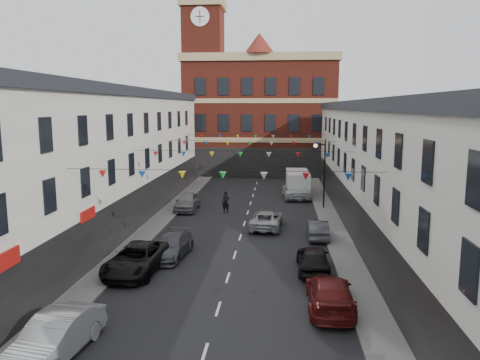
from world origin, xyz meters
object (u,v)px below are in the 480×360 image
(car_left_c, at_px, (137,259))
(car_right_d, at_px, (313,259))
(car_left_d, at_px, (171,246))
(moving_car, at_px, (266,219))
(car_right_f, at_px, (296,191))
(white_van, at_px, (297,184))
(street_lamp, at_px, (322,167))
(pedestrian, at_px, (226,202))
(car_right_c, at_px, (330,293))
(car_left_e, at_px, (187,202))
(car_left_b, at_px, (55,337))
(car_right_e, at_px, (318,229))

(car_left_c, xyz_separation_m, car_right_d, (9.93, 0.94, -0.03))
(car_left_c, height_order, car_left_d, car_left_c)
(car_right_d, relative_size, moving_car, 0.89)
(car_right_f, relative_size, white_van, 0.95)
(street_lamp, xyz_separation_m, car_right_d, (-1.83, -16.63, -3.15))
(car_left_d, relative_size, pedestrian, 2.46)
(car_right_c, distance_m, pedestrian, 20.44)
(car_right_f, bearing_deg, car_left_e, 29.85)
(car_left_d, height_order, pedestrian, pedestrian)
(car_left_c, bearing_deg, car_left_d, 69.10)
(car_right_d, bearing_deg, car_left_b, 44.47)
(car_left_d, xyz_separation_m, moving_car, (5.70, 7.48, -0.01))
(car_right_d, xyz_separation_m, car_right_f, (-0.24, 21.67, 0.02))
(car_left_e, height_order, car_right_c, car_left_e)
(car_left_e, xyz_separation_m, car_right_e, (11.00, -8.18, -0.14))
(street_lamp, bearing_deg, pedestrian, -164.49)
(street_lamp, height_order, car_left_c, street_lamp)
(car_left_d, xyz_separation_m, car_right_e, (9.40, 4.97, -0.04))
(car_right_e, height_order, moving_car, moving_car)
(car_left_d, bearing_deg, car_right_e, 32.79)
(car_right_c, bearing_deg, car_right_e, -90.62)
(car_right_f, distance_m, moving_car, 12.57)
(car_left_b, xyz_separation_m, moving_car, (7.29, 19.46, -0.11))
(car_left_d, relative_size, moving_car, 0.96)
(street_lamp, bearing_deg, car_left_b, -114.27)
(car_left_e, height_order, moving_car, car_left_e)
(white_van, distance_m, pedestrian, 10.85)
(car_left_d, distance_m, white_van, 22.69)
(car_right_f, bearing_deg, car_left_d, 63.35)
(white_van, bearing_deg, car_right_f, -98.92)
(car_left_c, height_order, pedestrian, pedestrian)
(car_right_e, bearing_deg, car_left_c, 36.31)
(car_right_e, bearing_deg, car_left_d, 28.05)
(car_right_c, bearing_deg, car_left_e, -60.81)
(car_right_c, bearing_deg, car_left_d, -35.88)
(car_left_b, bearing_deg, car_right_d, 51.38)
(car_left_e, height_order, car_right_e, car_left_e)
(car_right_c, distance_m, car_right_d, 4.93)
(street_lamp, bearing_deg, white_van, 106.82)
(moving_car, height_order, white_van, white_van)
(car_left_e, relative_size, white_van, 0.79)
(car_right_d, height_order, car_right_f, car_right_f)
(pedestrian, bearing_deg, car_right_f, 65.68)
(car_left_b, bearing_deg, pedestrian, 88.41)
(car_right_c, bearing_deg, white_van, -87.84)
(white_van, height_order, pedestrian, white_van)
(car_left_b, height_order, car_left_e, car_left_b)
(car_left_d, bearing_deg, car_right_f, 71.96)
(car_left_d, relative_size, car_right_c, 0.94)
(car_left_d, distance_m, moving_car, 9.41)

